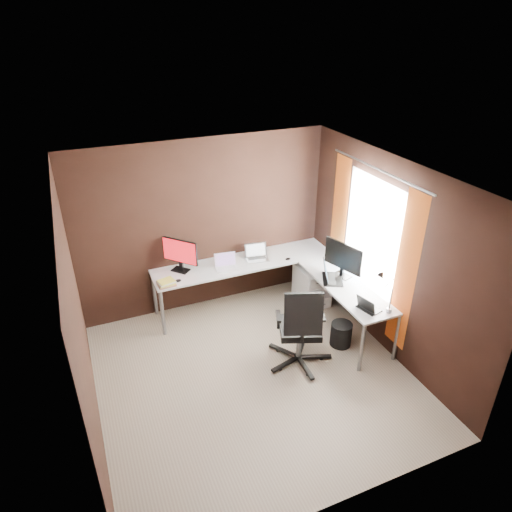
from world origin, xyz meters
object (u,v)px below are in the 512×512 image
(laptop_silver, at_px, (257,256))
(laptop_black_small, at_px, (368,307))
(laptop_white, at_px, (226,265))
(book_stack, at_px, (166,283))
(drawer_pedestal, at_px, (312,285))
(monitor_right, at_px, (343,258))
(laptop_black_big, at_px, (330,276))
(wastebasket, at_px, (341,334))
(office_chair, at_px, (299,341))
(desk_lamp, at_px, (385,288))
(monitor_left, at_px, (180,253))

(laptop_silver, xyz_separation_m, laptop_black_small, (0.73, -1.73, -0.01))
(laptop_white, distance_m, book_stack, 0.89)
(drawer_pedestal, xyz_separation_m, laptop_silver, (-0.75, 0.37, 0.48))
(monitor_right, bearing_deg, book_stack, 54.70)
(laptop_black_small, bearing_deg, laptop_black_big, -10.36)
(monitor_right, xyz_separation_m, wastebasket, (-0.25, -0.48, -0.85))
(monitor_right, height_order, book_stack, monitor_right)
(book_stack, height_order, office_chair, office_chair)
(monitor_right, xyz_separation_m, desk_lamp, (0.00, -0.88, 0.04))
(laptop_black_small, distance_m, book_stack, 2.60)
(laptop_silver, bearing_deg, desk_lamp, -55.79)
(office_chair, bearing_deg, laptop_black_big, 58.60)
(monitor_left, relative_size, laptop_black_small, 1.53)
(wastebasket, bearing_deg, desk_lamp, -57.46)
(laptop_black_small, height_order, wastebasket, laptop_black_small)
(laptop_silver, bearing_deg, drawer_pedestal, -17.71)
(monitor_right, distance_m, wastebasket, 1.01)
(laptop_white, relative_size, desk_lamp, 0.63)
(monitor_left, distance_m, laptop_black_small, 2.59)
(book_stack, bearing_deg, monitor_left, 48.01)
(wastebasket, bearing_deg, monitor_left, 138.85)
(monitor_left, distance_m, monitor_right, 2.22)
(wastebasket, bearing_deg, monitor_right, 62.35)
(laptop_silver, relative_size, office_chair, 0.31)
(monitor_left, distance_m, laptop_white, 0.66)
(laptop_silver, distance_m, laptop_black_big, 1.16)
(laptop_silver, distance_m, wastebasket, 1.65)
(monitor_left, relative_size, laptop_white, 1.44)
(laptop_black_big, bearing_deg, wastebasket, -159.71)
(laptop_white, distance_m, laptop_black_big, 1.46)
(laptop_silver, relative_size, laptop_black_big, 0.78)
(monitor_left, relative_size, laptop_black_big, 1.04)
(laptop_white, relative_size, wastebasket, 1.02)
(laptop_silver, height_order, office_chair, office_chair)
(office_chair, bearing_deg, book_stack, 157.03)
(drawer_pedestal, height_order, laptop_white, laptop_white)
(monitor_left, bearing_deg, office_chair, -9.01)
(drawer_pedestal, distance_m, monitor_right, 0.91)
(wastebasket, bearing_deg, book_stack, 149.33)
(laptop_black_big, bearing_deg, laptop_silver, 62.97)
(monitor_left, xyz_separation_m, laptop_black_small, (1.83, -1.82, -0.22))
(monitor_left, height_order, office_chair, monitor_left)
(drawer_pedestal, bearing_deg, laptop_white, 167.28)
(monitor_right, distance_m, book_stack, 2.38)
(drawer_pedestal, height_order, laptop_black_small, laptop_black_small)
(drawer_pedestal, relative_size, office_chair, 0.53)
(laptop_black_small, relative_size, book_stack, 1.26)
(laptop_silver, height_order, laptop_black_small, laptop_silver)
(laptop_silver, distance_m, book_stack, 1.40)
(drawer_pedestal, relative_size, laptop_black_big, 1.33)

